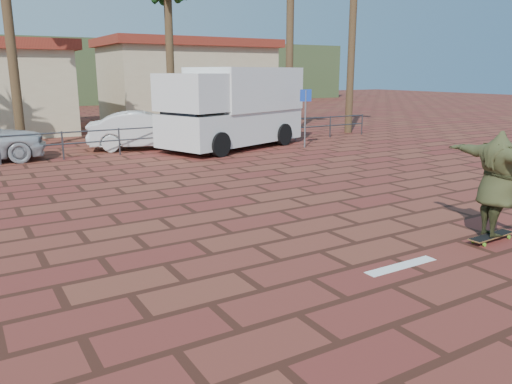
{
  "coord_description": "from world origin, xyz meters",
  "views": [
    {
      "loc": [
        -5.13,
        -6.39,
        3.02
      ],
      "look_at": [
        -0.4,
        1.48,
        0.8
      ],
      "focal_mm": 35.0,
      "sensor_mm": 36.0,
      "label": 1
    }
  ],
  "objects_px": {
    "skateboarder": "(498,184)",
    "car_white": "(146,130)",
    "longboard": "(492,236)",
    "campervan": "(233,106)"
  },
  "relations": [
    {
      "from": "longboard",
      "to": "skateboarder",
      "type": "xyz_separation_m",
      "value": [
        -0.0,
        0.0,
        0.98
      ]
    },
    {
      "from": "longboard",
      "to": "car_white",
      "type": "height_order",
      "value": "car_white"
    },
    {
      "from": "skateboarder",
      "to": "car_white",
      "type": "bearing_deg",
      "value": 17.82
    },
    {
      "from": "longboard",
      "to": "skateboarder",
      "type": "distance_m",
      "value": 0.98
    },
    {
      "from": "longboard",
      "to": "car_white",
      "type": "distance_m",
      "value": 14.29
    },
    {
      "from": "skateboarder",
      "to": "campervan",
      "type": "relative_size",
      "value": 0.35
    },
    {
      "from": "campervan",
      "to": "longboard",
      "type": "bearing_deg",
      "value": -116.39
    },
    {
      "from": "longboard",
      "to": "skateboarder",
      "type": "bearing_deg",
      "value": 151.29
    },
    {
      "from": "car_white",
      "to": "skateboarder",
      "type": "bearing_deg",
      "value": -155.64
    },
    {
      "from": "longboard",
      "to": "car_white",
      "type": "bearing_deg",
      "value": 94.55
    }
  ]
}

